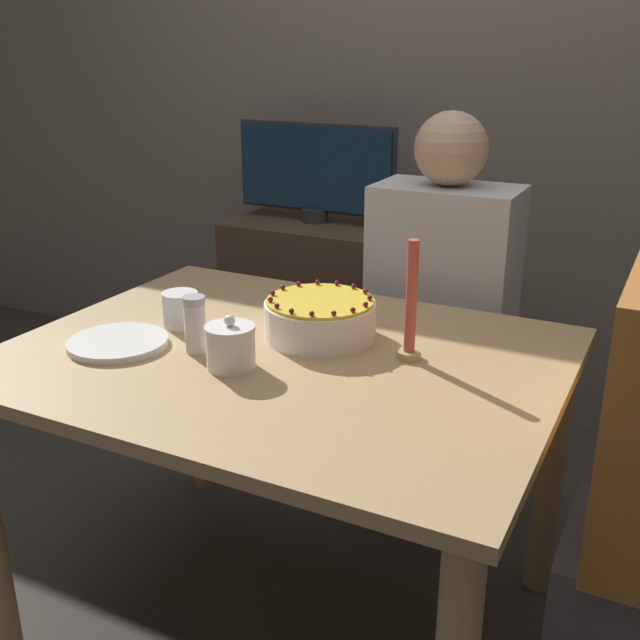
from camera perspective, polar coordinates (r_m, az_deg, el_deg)
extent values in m
plane|color=#3D3833|center=(2.06, -2.47, -21.50)|extent=(12.00, 12.00, 0.00)
cube|color=slate|center=(2.83, 11.84, 18.48)|extent=(8.00, 0.05, 2.60)
cube|color=tan|center=(1.67, -2.83, -2.94)|extent=(1.20, 0.94, 0.03)
cylinder|color=tan|center=(2.40, -9.16, -5.14)|extent=(0.07, 0.07, 0.70)
cylinder|color=tan|center=(2.03, 17.11, -10.97)|extent=(0.07, 0.07, 0.70)
cylinder|color=white|center=(1.73, 0.00, 0.00)|extent=(0.26, 0.26, 0.08)
cylinder|color=yellow|center=(1.72, 0.00, 1.45)|extent=(0.25, 0.25, 0.01)
sphere|color=maroon|center=(1.67, 3.49, 1.20)|extent=(0.01, 0.01, 0.01)
sphere|color=maroon|center=(1.71, 3.81, 1.70)|extent=(0.01, 0.01, 0.01)
sphere|color=maroon|center=(1.75, 3.48, 2.19)|extent=(0.01, 0.01, 0.01)
sphere|color=maroon|center=(1.79, 2.58, 2.59)|extent=(0.01, 0.01, 0.01)
sphere|color=maroon|center=(1.81, 1.29, 2.84)|extent=(0.01, 0.01, 0.01)
sphere|color=maroon|center=(1.82, -0.19, 2.91)|extent=(0.01, 0.01, 0.01)
sphere|color=maroon|center=(1.81, -1.64, 2.79)|extent=(0.01, 0.01, 0.01)
sphere|color=maroon|center=(1.78, -2.85, 2.50)|extent=(0.01, 0.01, 0.01)
sphere|color=maroon|center=(1.74, -3.62, 2.07)|extent=(0.01, 0.01, 0.01)
sphere|color=maroon|center=(1.70, -3.80, 1.57)|extent=(0.01, 0.01, 0.01)
sphere|color=maroon|center=(1.66, -3.30, 1.08)|extent=(0.01, 0.01, 0.01)
sphere|color=maroon|center=(1.62, -2.19, 0.69)|extent=(0.01, 0.01, 0.01)
sphere|color=maroon|center=(1.61, -0.63, 0.49)|extent=(0.01, 0.01, 0.01)
sphere|color=maroon|center=(1.61, 1.05, 0.52)|extent=(0.01, 0.01, 0.01)
sphere|color=maroon|center=(1.63, 2.52, 0.78)|extent=(0.01, 0.01, 0.01)
cylinder|color=white|center=(1.58, -6.82, -2.26)|extent=(0.10, 0.10, 0.08)
cylinder|color=white|center=(1.56, -6.89, -0.66)|extent=(0.11, 0.11, 0.01)
sphere|color=white|center=(1.55, -6.92, -0.04)|extent=(0.02, 0.02, 0.02)
cylinder|color=white|center=(1.67, -9.48, -0.62)|extent=(0.05, 0.05, 0.11)
cylinder|color=silver|center=(1.65, -9.61, 1.48)|extent=(0.05, 0.05, 0.02)
cylinder|color=white|center=(1.75, -15.14, -1.80)|extent=(0.23, 0.23, 0.01)
cylinder|color=white|center=(1.75, -15.17, -1.55)|extent=(0.23, 0.23, 0.01)
cylinder|color=tan|center=(1.64, 6.78, -2.63)|extent=(0.05, 0.05, 0.02)
cylinder|color=#CC4C47|center=(1.59, 6.98, 1.77)|extent=(0.02, 0.02, 0.25)
cylinder|color=white|center=(1.83, -10.58, 0.82)|extent=(0.09, 0.09, 0.08)
cube|color=#595960|center=(2.38, 8.67, -8.69)|extent=(0.34, 0.34, 0.45)
cube|color=silver|center=(2.19, 9.36, 2.90)|extent=(0.40, 0.24, 0.55)
sphere|color=#D8AD8C|center=(2.11, 9.96, 12.74)|extent=(0.20, 0.20, 0.20)
cube|color=#595960|center=(1.79, 23.11, -21.34)|extent=(0.34, 0.34, 0.45)
cube|color=#4C3828|center=(2.96, -0.37, 0.51)|extent=(0.62, 0.42, 0.74)
cylinder|color=#2D2D33|center=(2.85, -0.39, 8.00)|extent=(0.10, 0.10, 0.05)
cube|color=#2D2D33|center=(2.82, -0.32, 11.51)|extent=(0.63, 0.02, 0.32)
cube|color=#142D47|center=(2.81, -0.39, 11.49)|extent=(0.61, 0.03, 0.30)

